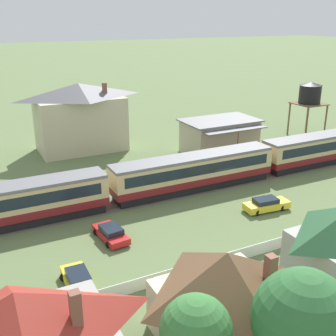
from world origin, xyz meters
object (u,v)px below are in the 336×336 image
(cottage_brown_roof, at_px, (225,297))
(parked_car_red, at_px, (111,233))
(passenger_train, at_px, (196,170))
(yard_tree_0, at_px, (303,320))
(parked_car_yellow_2, at_px, (266,204))
(station_house_grey_roof, at_px, (80,116))
(parked_car_yellow, at_px, (78,281))
(yard_tree_2, at_px, (196,331))
(station_building, at_px, (219,136))
(water_tower, at_px, (310,94))

(cottage_brown_roof, xyz_separation_m, parked_car_red, (-1.81, 14.93, -2.64))
(passenger_train, relative_size, yard_tree_0, 7.91)
(cottage_brown_roof, distance_m, parked_car_yellow_2, 19.71)
(passenger_train, relative_size, parked_car_yellow_2, 12.40)
(passenger_train, distance_m, station_house_grey_roof, 21.88)
(parked_car_yellow, bearing_deg, yard_tree_2, -166.34)
(station_building, bearing_deg, water_tower, 3.77)
(yard_tree_0, bearing_deg, station_building, 61.70)
(station_house_grey_roof, relative_size, cottage_brown_roof, 1.72)
(passenger_train, bearing_deg, cottage_brown_roof, -116.49)
(parked_car_yellow_2, bearing_deg, yard_tree_2, -132.26)
(passenger_train, distance_m, parked_car_yellow, 21.11)
(parked_car_yellow, bearing_deg, parked_car_red, -36.90)
(yard_tree_0, bearing_deg, cottage_brown_roof, 98.50)
(station_house_grey_roof, bearing_deg, parked_car_yellow, -106.55)
(station_building, bearing_deg, parked_car_red, -143.08)
(cottage_brown_roof, relative_size, parked_car_red, 1.73)
(parked_car_red, bearing_deg, water_tower, -71.29)
(water_tower, distance_m, parked_car_red, 44.57)
(parked_car_yellow_2, bearing_deg, cottage_brown_roof, -131.22)
(passenger_train, height_order, station_house_grey_roof, station_house_grey_roof)
(station_house_grey_roof, distance_m, yard_tree_0, 47.16)
(station_house_grey_roof, relative_size, parked_car_red, 2.96)
(station_house_grey_roof, xyz_separation_m, cottage_brown_roof, (-3.39, -41.94, -1.78))
(station_house_grey_roof, bearing_deg, yard_tree_2, -99.00)
(yard_tree_2, bearing_deg, water_tower, 40.38)
(water_tower, height_order, parked_car_red, water_tower)
(water_tower, distance_m, yard_tree_2, 55.41)
(water_tower, bearing_deg, parked_car_yellow_2, -141.02)
(station_building, relative_size, yard_tree_2, 1.70)
(station_house_grey_roof, distance_m, parked_car_red, 27.86)
(station_house_grey_roof, relative_size, parked_car_yellow_2, 2.69)
(station_house_grey_roof, distance_m, yard_tree_2, 45.38)
(water_tower, relative_size, parked_car_yellow, 1.97)
(passenger_train, bearing_deg, parked_car_yellow_2, -66.59)
(water_tower, xyz_separation_m, yard_tree_0, (-37.70, -38.14, -1.61))
(cottage_brown_roof, relative_size, parked_car_yellow, 1.72)
(water_tower, xyz_separation_m, yard_tree_2, (-42.17, -35.87, -2.28))
(parked_car_red, distance_m, parked_car_yellow_2, 16.12)
(parked_car_red, relative_size, yard_tree_2, 0.70)
(cottage_brown_roof, relative_size, parked_car_yellow_2, 1.57)
(station_building, relative_size, yard_tree_0, 1.40)
(cottage_brown_roof, bearing_deg, yard_tree_0, -81.50)
(cottage_brown_roof, bearing_deg, station_house_grey_roof, 85.37)
(station_house_grey_roof, xyz_separation_m, parked_car_red, (-5.20, -27.01, -4.42))
(station_house_grey_roof, height_order, parked_car_red, station_house_grey_roof)
(cottage_brown_roof, height_order, parked_car_red, cottage_brown_roof)
(parked_car_red, bearing_deg, yard_tree_0, -178.13)
(station_building, relative_size, parked_car_red, 2.42)
(parked_car_yellow, xyz_separation_m, yard_tree_0, (7.11, -14.32, 4.52))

